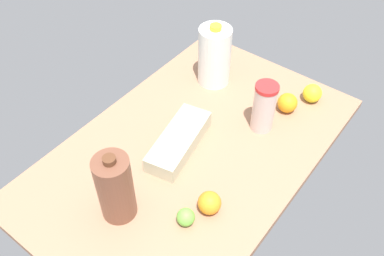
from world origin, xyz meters
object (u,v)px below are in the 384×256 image
at_px(chocolate_milk_jug, 115,188).
at_px(milk_jug, 214,56).
at_px(lemon_far_back, 312,93).
at_px(orange_by_jug, 287,103).
at_px(tumbler_cup, 264,107).
at_px(egg_carton, 179,141).
at_px(lime_beside_bowl, 186,217).
at_px(orange_near_front, 209,203).

bearing_deg(chocolate_milk_jug, milk_jug, 11.31).
distance_m(lemon_far_back, orange_by_jug, 0.12).
xyz_separation_m(chocolate_milk_jug, milk_jug, (0.69, 0.14, 0.00)).
distance_m(milk_jug, tumbler_cup, 0.31).
bearing_deg(orange_by_jug, chocolate_milk_jug, 165.32).
relative_size(milk_jug, egg_carton, 0.86).
bearing_deg(lemon_far_back, lime_beside_bowl, 176.19).
xyz_separation_m(chocolate_milk_jug, lime_beside_bowl, (0.09, -0.19, -0.09)).
height_order(orange_near_front, lime_beside_bowl, orange_near_front).
xyz_separation_m(egg_carton, orange_near_front, (-0.14, -0.24, 0.01)).
xyz_separation_m(chocolate_milk_jug, lemon_far_back, (0.82, -0.24, -0.08)).
distance_m(chocolate_milk_jug, milk_jug, 0.70).
bearing_deg(milk_jug, orange_by_jug, -85.73).
distance_m(milk_jug, orange_by_jug, 0.34).
distance_m(chocolate_milk_jug, tumbler_cup, 0.60).
bearing_deg(lime_beside_bowl, chocolate_milk_jug, 116.08).
relative_size(orange_near_front, orange_by_jug, 0.97).
bearing_deg(chocolate_milk_jug, tumbler_cup, -15.12).
relative_size(egg_carton, lime_beside_bowl, 5.40).
xyz_separation_m(chocolate_milk_jug, egg_carton, (0.32, 0.02, -0.09)).
distance_m(orange_near_front, lime_beside_bowl, 0.09).
relative_size(chocolate_milk_jug, orange_near_front, 3.46).
distance_m(tumbler_cup, lime_beside_bowl, 0.49).
relative_size(lemon_far_back, orange_by_jug, 0.97).
bearing_deg(orange_by_jug, lemon_far_back, -24.21).
relative_size(orange_by_jug, lime_beside_bowl, 1.34).
relative_size(tumbler_cup, lime_beside_bowl, 3.50).
distance_m(milk_jug, egg_carton, 0.40).
bearing_deg(lime_beside_bowl, orange_by_jug, 0.03).
height_order(milk_jug, tumbler_cup, milk_jug).
xyz_separation_m(milk_jug, egg_carton, (-0.37, -0.12, -0.09)).
bearing_deg(chocolate_milk_jug, lemon_far_back, -16.01).
xyz_separation_m(orange_near_front, orange_by_jug, (0.54, 0.03, 0.00)).
xyz_separation_m(milk_jug, orange_by_jug, (0.02, -0.32, -0.09)).
bearing_deg(chocolate_milk_jug, egg_carton, 3.50).
bearing_deg(lemon_far_back, orange_by_jug, 155.79).
distance_m(milk_jug, lemon_far_back, 0.40).
xyz_separation_m(orange_near_front, lime_beside_bowl, (-0.08, 0.03, -0.01)).
xyz_separation_m(egg_carton, lemon_far_back, (0.50, -0.25, 0.01)).
relative_size(milk_jug, lime_beside_bowl, 4.66).
relative_size(tumbler_cup, lemon_far_back, 2.69).
bearing_deg(milk_jug, orange_near_front, -145.59).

